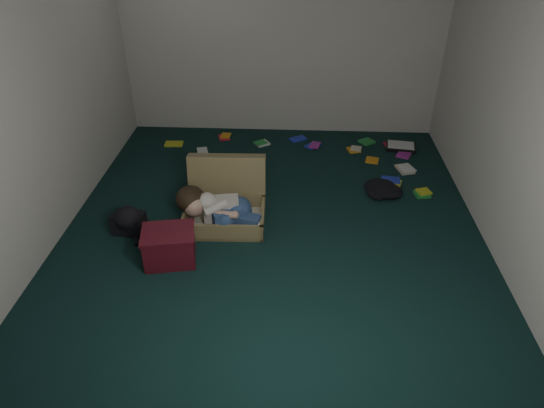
{
  "coord_description": "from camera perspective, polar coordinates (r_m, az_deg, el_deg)",
  "views": [
    {
      "loc": [
        0.19,
        -3.85,
        2.78
      ],
      "look_at": [
        0.0,
        -0.15,
        0.35
      ],
      "focal_mm": 32.0,
      "sensor_mm": 36.0,
      "label": 1
    }
  ],
  "objects": [
    {
      "name": "clothing_pile",
      "position": [
        5.33,
        13.56,
        1.62
      ],
      "size": [
        0.44,
        0.37,
        0.13
      ],
      "primitive_type": null,
      "rotation": [
        0.0,
        0.0,
        0.08
      ],
      "color": "black",
      "rests_on": "floor"
    },
    {
      "name": "book_scatter",
      "position": [
        6.09,
        6.16,
        5.95
      ],
      "size": [
        3.13,
        1.53,
        0.02
      ],
      "color": "gold",
      "rests_on": "floor"
    },
    {
      "name": "wall_left",
      "position": [
        4.68,
        -25.74,
        11.53
      ],
      "size": [
        0.0,
        4.5,
        4.5
      ],
      "primitive_type": "plane",
      "rotation": [
        1.57,
        0.0,
        1.57
      ],
      "color": "silver",
      "rests_on": "ground"
    },
    {
      "name": "paper_tray",
      "position": [
        6.4,
        14.9,
        6.55
      ],
      "size": [
        0.39,
        0.32,
        0.05
      ],
      "rotation": [
        0.0,
        0.0,
        -0.15
      ],
      "color": "black",
      "rests_on": "floor"
    },
    {
      "name": "backpack",
      "position": [
        4.81,
        -16.49,
        -2.08
      ],
      "size": [
        0.41,
        0.35,
        0.22
      ],
      "primitive_type": null,
      "rotation": [
        0.0,
        0.0,
        -0.17
      ],
      "color": "black",
      "rests_on": "floor"
    },
    {
      "name": "floor",
      "position": [
        4.76,
        0.09,
        -2.54
      ],
      "size": [
        4.5,
        4.5,
        0.0
      ],
      "primitive_type": "plane",
      "color": "black",
      "rests_on": "ground"
    },
    {
      "name": "wall_front",
      "position": [
        2.19,
        -2.91,
        -9.3
      ],
      "size": [
        4.5,
        0.0,
        4.5
      ],
      "primitive_type": "plane",
      "rotation": [
        -1.57,
        0.0,
        0.0
      ],
      "color": "silver",
      "rests_on": "ground"
    },
    {
      "name": "wall_back",
      "position": [
        6.28,
        1.21,
        19.6
      ],
      "size": [
        4.5,
        0.0,
        4.5
      ],
      "primitive_type": "plane",
      "rotation": [
        1.57,
        0.0,
        0.0
      ],
      "color": "silver",
      "rests_on": "ground"
    },
    {
      "name": "wall_right",
      "position": [
        4.51,
        26.9,
        10.48
      ],
      "size": [
        0.0,
        4.5,
        4.5
      ],
      "primitive_type": "plane",
      "rotation": [
        1.57,
        0.0,
        -1.57
      ],
      "color": "silver",
      "rests_on": "ground"
    },
    {
      "name": "person",
      "position": [
        4.64,
        -6.41,
        -0.51
      ],
      "size": [
        0.85,
        0.4,
        0.35
      ],
      "rotation": [
        0.0,
        0.0,
        0.03
      ],
      "color": "silver",
      "rests_on": "suitcase"
    },
    {
      "name": "suitcase",
      "position": [
        4.82,
        -5.47,
        0.32
      ],
      "size": [
        0.8,
        0.78,
        0.57
      ],
      "rotation": [
        0.0,
        0.0,
        0.03
      ],
      "color": "olive",
      "rests_on": "floor"
    },
    {
      "name": "maroon_bin",
      "position": [
        4.33,
        -11.97,
        -4.86
      ],
      "size": [
        0.51,
        0.43,
        0.31
      ],
      "rotation": [
        0.0,
        0.0,
        0.18
      ],
      "color": "#4C0F1A",
      "rests_on": "floor"
    }
  ]
}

